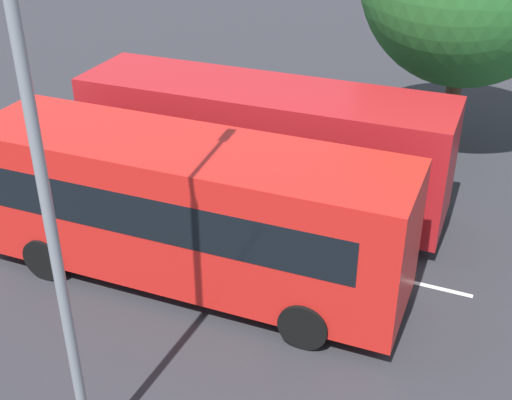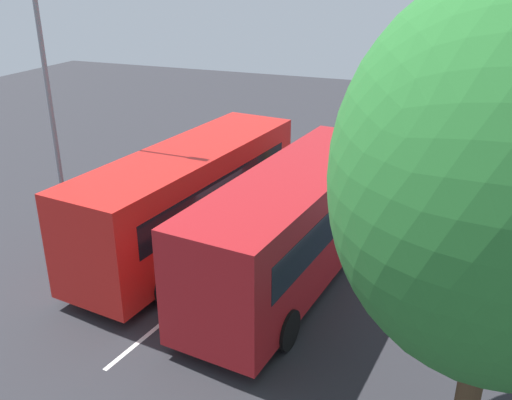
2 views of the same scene
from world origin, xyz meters
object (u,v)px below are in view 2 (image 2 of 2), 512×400
(bus_center_left, at_px, (191,195))
(depot_tree, at_px, (509,178))
(bus_far_left, at_px, (296,221))
(pedestrian, at_px, (362,171))
(street_lamp, at_px, (53,81))

(bus_center_left, distance_m, depot_tree, 10.47)
(bus_far_left, distance_m, bus_center_left, 3.67)
(pedestrian, bearing_deg, bus_far_left, 9.12)
(bus_far_left, bearing_deg, depot_tree, -127.60)
(bus_far_left, relative_size, street_lamp, 1.10)
(street_lamp, bearing_deg, pedestrian, 38.13)
(bus_far_left, distance_m, depot_tree, 7.48)
(bus_far_left, xyz_separation_m, pedestrian, (6.85, -0.47, -0.77))
(bus_far_left, relative_size, pedestrian, 5.60)
(bus_far_left, height_order, pedestrian, bus_far_left)
(bus_center_left, distance_m, pedestrian, 7.45)
(bus_far_left, height_order, bus_center_left, same)
(bus_center_left, relative_size, street_lamp, 1.10)
(depot_tree, bearing_deg, bus_far_left, 45.80)
(pedestrian, xyz_separation_m, depot_tree, (-11.45, -4.26, 4.28))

